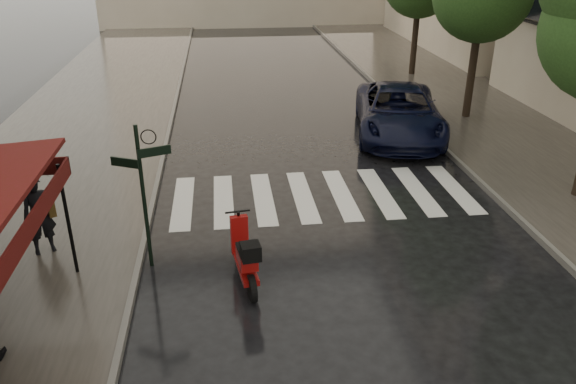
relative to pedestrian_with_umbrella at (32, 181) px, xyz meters
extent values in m
plane|color=black|center=(3.49, -3.66, -1.78)|extent=(120.00, 120.00, 0.00)
cube|color=#38332D|center=(-1.01, 8.34, -1.72)|extent=(6.00, 60.00, 0.12)
cube|color=#38332D|center=(13.74, 8.34, -1.72)|extent=(5.50, 60.00, 0.12)
cube|color=#595651|center=(2.04, 8.34, -1.70)|extent=(0.12, 60.00, 0.16)
cube|color=#595651|center=(10.94, 8.34, -1.70)|extent=(0.12, 60.00, 0.16)
cube|color=silver|center=(2.79, 2.34, -1.77)|extent=(0.50, 3.20, 0.01)
cube|color=silver|center=(3.84, 2.34, -1.77)|extent=(0.50, 3.20, 0.01)
cube|color=silver|center=(4.89, 2.34, -1.77)|extent=(0.50, 3.20, 0.01)
cube|color=silver|center=(5.94, 2.34, -1.77)|extent=(0.50, 3.20, 0.01)
cube|color=silver|center=(6.99, 2.34, -1.77)|extent=(0.50, 3.20, 0.01)
cube|color=silver|center=(8.04, 2.34, -1.77)|extent=(0.50, 3.20, 0.01)
cube|color=silver|center=(9.09, 2.34, -1.77)|extent=(0.50, 3.20, 0.01)
cube|color=silver|center=(10.14, 2.34, -1.77)|extent=(0.50, 3.20, 0.01)
cube|color=#4C110A|center=(0.97, -4.16, 0.57)|extent=(0.04, 7.00, 0.35)
cylinder|color=black|center=(0.84, -0.91, -0.48)|extent=(0.07, 0.07, 2.35)
cylinder|color=black|center=(2.29, -0.66, -0.23)|extent=(0.08, 0.08, 3.10)
cube|color=black|center=(2.59, -0.66, 0.77)|extent=(0.62, 0.26, 0.18)
cube|color=black|center=(2.01, -0.66, 0.57)|extent=(0.56, 0.29, 0.18)
cylinder|color=black|center=(12.99, 8.34, 0.58)|extent=(0.28, 0.28, 4.48)
cylinder|color=black|center=(13.19, 15.34, 0.53)|extent=(0.28, 0.28, 4.37)
imported|color=black|center=(0.00, 0.00, -0.79)|extent=(0.76, 0.67, 1.75)
imported|color=black|center=(0.00, 0.00, 0.36)|extent=(1.40, 1.41, 0.95)
cube|color=#442F12|center=(0.22, 0.11, -0.66)|extent=(0.27, 0.35, 0.37)
cylinder|color=black|center=(4.32, -2.16, -1.51)|extent=(0.19, 0.54, 0.53)
cylinder|color=black|center=(4.13, -0.78, -1.51)|extent=(0.19, 0.54, 0.53)
cube|color=maroon|center=(4.22, -1.44, -1.42)|extent=(0.51, 1.48, 0.11)
cube|color=maroon|center=(4.26, -1.72, -1.09)|extent=(0.42, 0.65, 0.31)
cube|color=maroon|center=(4.15, -0.94, -1.00)|extent=(0.37, 0.18, 0.83)
cylinder|color=black|center=(4.13, -0.83, -0.53)|extent=(0.51, 0.11, 0.04)
cube|color=black|center=(4.32, -2.12, -0.72)|extent=(0.40, 0.38, 0.31)
imported|color=black|center=(9.90, 6.90, -0.96)|extent=(3.86, 6.35, 1.65)
camera|label=1|loc=(3.94, -11.02, 4.60)|focal=35.00mm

